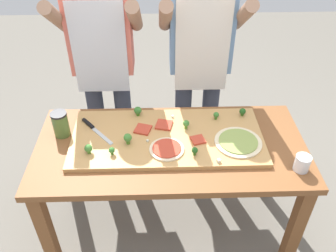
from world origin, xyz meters
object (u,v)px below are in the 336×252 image
Objects in this scene: prep_table at (171,159)px; cook_left at (103,56)px; cheese_crumble_a at (148,141)px; cheese_crumble_c at (173,116)px; pizza_slice_near_left at (164,125)px; pizza_whole_tomato_red at (167,149)px; cheese_crumble_b at (219,161)px; pizza_slice_near_right at (143,129)px; broccoli_floret_back_right at (195,151)px; pizza_slice_center at (198,140)px; broccoli_floret_front_mid at (138,111)px; pizza_whole_pesto_green at (238,142)px; cook_right at (200,55)px; broccoli_floret_back_mid at (216,115)px; flour_cup at (302,164)px; broccoli_floret_front_right at (243,112)px; broccoli_floret_front_left at (128,138)px; chefs_knife at (93,128)px; broccoli_floret_center_right at (112,150)px; broccoli_floret_back_left at (88,149)px; sauce_jar at (61,124)px; broccoli_floret_center_left at (186,124)px.

prep_table is 0.83m from cook_left.
cheese_crumble_a is 0.27m from cheese_crumble_c.
pizza_slice_near_left is 0.06× the size of cook_left.
cheese_crumble_b is (0.27, -0.10, 0.00)m from pizza_whole_tomato_red.
pizza_slice_near_left is 0.17m from cheese_crumble_a.
broccoli_floret_back_right reaches higher than pizza_slice_near_right.
pizza_slice_near_right is at bearing -146.14° from cheese_crumble_c.
pizza_slice_near_left is (-0.19, 0.14, 0.00)m from pizza_slice_center.
broccoli_floret_back_right is 0.84× the size of broccoli_floret_front_mid.
cheese_crumble_a is at bearing 177.03° from pizza_whole_pesto_green.
cook_right is at bearing 70.74° from pizza_whole_tomato_red.
cheese_crumble_a is (-0.41, -0.20, -0.02)m from broccoli_floret_back_mid.
broccoli_floret_front_mid is at bearing -138.31° from cook_right.
cook_left is (-0.67, 0.79, 0.21)m from cheese_crumble_b.
flour_cup reaches higher than pizza_whole_pesto_green.
broccoli_floret_front_right is at bearing 116.57° from flour_cup.
broccoli_floret_front_left is 0.11m from cheese_crumble_a.
chefs_knife is 0.26m from broccoli_floret_center_right.
broccoli_floret_front_right is 3.96× the size of cheese_crumble_c.
pizza_slice_near_left is at bearing -50.49° from cook_left.
broccoli_floret_back_right is at bearing 169.60° from flour_cup.
broccoli_floret_front_mid is at bearing 135.73° from cheese_crumble_b.
broccoli_floret_front_mid reaches higher than pizza_slice_near_right.
pizza_whole_pesto_green is at bearing -76.02° from cook_right.
pizza_slice_near_left is 0.10m from cheese_crumble_c.
cook_left is (0.02, 0.70, 0.19)m from broccoli_floret_back_left.
broccoli_floret_back_right is at bearing -16.09° from broccoli_floret_front_left.
broccoli_floret_center_right is at bearing -152.76° from cheese_crumble_a.
cheese_crumble_b is 0.12× the size of sauce_jar.
broccoli_floret_back_left is 0.73m from cook_left.
pizza_whole_tomato_red is 4.24× the size of broccoli_floret_center_right.
pizza_slice_near_right is at bearing 127.17° from pizza_whole_tomato_red.
chefs_knife is at bearing -168.56° from cheese_crumble_c.
pizza_whole_pesto_green is 0.27m from broccoli_floret_back_right.
sauce_jar is (-0.78, 0.11, 0.05)m from pizza_slice_center.
broccoli_floret_front_right is at bearing 32.64° from pizza_whole_tomato_red.
pizza_slice_center is 0.43m from broccoli_floret_front_mid.
pizza_whole_tomato_red is 0.72× the size of pizza_whole_pesto_green.
broccoli_floret_back_left is at bearing -91.55° from cook_left.
broccoli_floret_back_right is 0.49m from broccoli_floret_front_mid.
prep_table is 0.48m from broccoli_floret_back_left.
cheese_crumble_c is at bearing 11.44° from chefs_knife.
broccoli_floret_center_left is 0.64× the size of flour_cup.
broccoli_floret_back_left is 0.33m from cheese_crumble_a.
broccoli_floret_front_left is at bearing 164.01° from pizza_whole_tomato_red.
cook_right reaches higher than broccoli_floret_front_left.
pizza_whole_tomato_red is at bearing -109.26° from cook_right.
broccoli_floret_center_left reaches higher than pizza_whole_pesto_green.
cheese_crumble_a is 0.68× the size of cheese_crumble_b.
flour_cup is 0.97m from cook_right.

